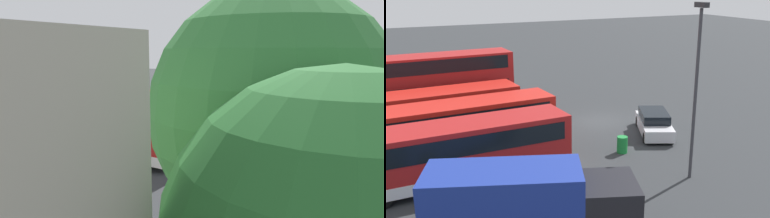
% 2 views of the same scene
% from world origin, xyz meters
% --- Properties ---
extents(ground_plane, '(140.00, 140.00, 0.00)m').
position_xyz_m(ground_plane, '(0.00, 0.00, 0.00)').
color(ground_plane, '#2D3033').
extents(bus_single_deck_near_end, '(2.95, 10.74, 2.95)m').
position_xyz_m(bus_single_deck_near_end, '(-5.48, 10.60, 1.62)').
color(bus_single_deck_near_end, '#A51919').
rests_on(bus_single_deck_near_end, ground).
extents(bus_single_deck_second, '(3.11, 10.93, 2.95)m').
position_xyz_m(bus_single_deck_second, '(-1.68, 9.87, 1.62)').
color(bus_single_deck_second, red).
rests_on(bus_single_deck_second, ground).
extents(bus_single_deck_third, '(3.04, 10.22, 2.95)m').
position_xyz_m(bus_single_deck_third, '(1.69, 10.52, 1.62)').
color(bus_single_deck_third, red).
rests_on(bus_single_deck_third, ground).
extents(bus_double_decker_fourth, '(2.84, 11.57, 4.55)m').
position_xyz_m(bus_double_decker_fourth, '(5.46, 10.39, 2.45)').
color(bus_double_decker_fourth, '#A51919').
rests_on(bus_double_decker_fourth, ground).
extents(box_truck_blue, '(4.98, 7.90, 3.20)m').
position_xyz_m(box_truck_blue, '(-12.42, 9.76, 1.71)').
color(box_truck_blue, navy).
rests_on(box_truck_blue, ground).
extents(car_hatchback_silver, '(4.88, 3.59, 1.43)m').
position_xyz_m(car_hatchback_silver, '(-3.64, -1.89, 0.70)').
color(car_hatchback_silver, silver).
rests_on(car_hatchback_silver, ground).
extents(lamp_post_tall, '(0.70, 0.30, 8.54)m').
position_xyz_m(lamp_post_tall, '(-9.96, 0.38, 4.96)').
color(lamp_post_tall, '#38383D').
rests_on(lamp_post_tall, ground).
extents(waste_bin_yellow, '(0.60, 0.60, 0.95)m').
position_xyz_m(waste_bin_yellow, '(-5.60, 1.65, 0.47)').
color(waste_bin_yellow, '#197F33').
rests_on(waste_bin_yellow, ground).
extents(tree_leftmost, '(3.42, 3.42, 5.66)m').
position_xyz_m(tree_leftmost, '(-16.32, 22.44, 3.92)').
color(tree_leftmost, '#4C3823').
rests_on(tree_leftmost, ground).
extents(tree_midleft, '(5.08, 5.08, 7.66)m').
position_xyz_m(tree_midleft, '(-15.20, 22.37, 5.11)').
color(tree_midleft, '#4C3823').
rests_on(tree_midleft, ground).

